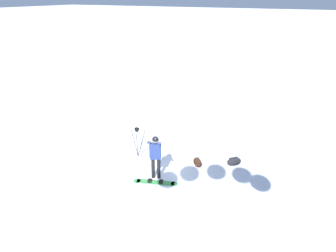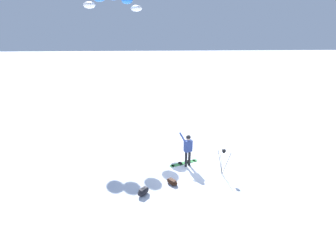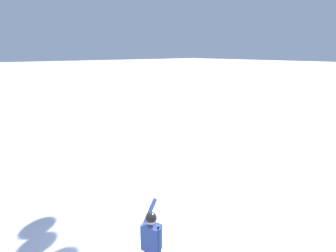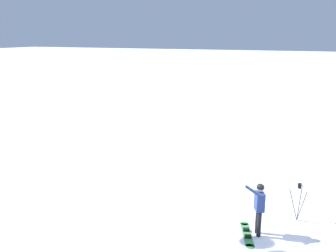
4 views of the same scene
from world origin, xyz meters
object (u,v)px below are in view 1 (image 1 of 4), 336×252
snowboard (155,182)px  gear_bag_large (234,161)px  camera_tripod (137,136)px  gear_bag_small (197,162)px  snowboarder (156,153)px

snowboard → gear_bag_large: 3.51m
camera_tripod → gear_bag_small: bearing=-77.9°
snowboarder → gear_bag_small: (1.66, -1.06, -0.98)m
camera_tripod → gear_bag_small: size_ratio=1.94×
snowboarder → camera_tripod: size_ratio=1.32×
gear_bag_small → snowboard: bearing=155.1°
snowboarder → snowboard: size_ratio=1.10×
gear_bag_large → camera_tripod: camera_tripod is taller
gear_bag_large → camera_tripod: 4.25m
snowboard → gear_bag_large: size_ratio=2.50×
snowboard → gear_bag_large: gear_bag_large is taller
snowboard → camera_tripod: 2.41m
snowboard → gear_bag_large: (2.66, -2.28, 0.16)m
gear_bag_large → gear_bag_small: bearing=116.8°
camera_tripod → snowboard: bearing=-129.5°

